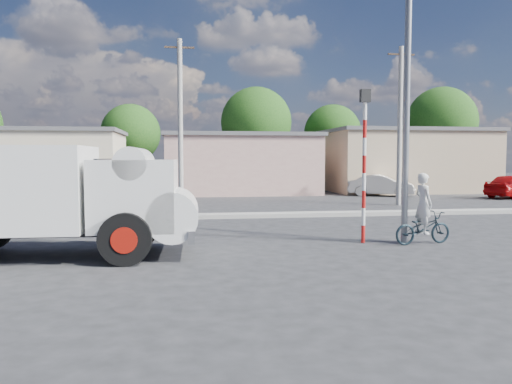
{
  "coord_description": "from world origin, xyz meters",
  "views": [
    {
      "loc": [
        -1.91,
        -12.08,
        2.45
      ],
      "look_at": [
        0.49,
        4.23,
        1.3
      ],
      "focal_mm": 35.0,
      "sensor_mm": 36.0,
      "label": 1
    }
  ],
  "objects": [
    {
      "name": "bicycle",
      "position": [
        4.78,
        1.03,
        0.46
      ],
      "size": [
        1.84,
        0.89,
        0.92
      ],
      "primitive_type": "imported",
      "rotation": [
        0.0,
        0.0,
        1.74
      ],
      "color": "black",
      "rests_on": "ground"
    },
    {
      "name": "utility_poles",
      "position": [
        3.25,
        12.0,
        4.07
      ],
      "size": [
        35.4,
        0.24,
        8.0
      ],
      "color": "#99968E",
      "rests_on": "ground"
    },
    {
      "name": "median",
      "position": [
        0.0,
        8.0,
        0.08
      ],
      "size": [
        40.0,
        0.8,
        0.16
      ],
      "primitive_type": "cube",
      "color": "#99968E",
      "rests_on": "ground"
    },
    {
      "name": "ground_plane",
      "position": [
        0.0,
        0.0,
        0.0
      ],
      "size": [
        120.0,
        120.0,
        0.0
      ],
      "primitive_type": "plane",
      "color": "#272729",
      "rests_on": "ground"
    },
    {
      "name": "traffic_pole",
      "position": [
        3.2,
        1.5,
        2.59
      ],
      "size": [
        0.28,
        0.18,
        4.36
      ],
      "color": "red",
      "rests_on": "ground"
    },
    {
      "name": "car_cream",
      "position": [
        10.48,
        17.82,
        0.67
      ],
      "size": [
        4.31,
        2.97,
        1.34
      ],
      "primitive_type": "imported",
      "rotation": [
        0.0,
        0.0,
        1.15
      ],
      "color": "beige",
      "rests_on": "ground"
    },
    {
      "name": "streetlight",
      "position": [
        4.14,
        1.2,
        4.96
      ],
      "size": [
        2.34,
        0.22,
        9.0
      ],
      "color": "slate",
      "rests_on": "ground"
    },
    {
      "name": "truck",
      "position": [
        -4.87,
        0.59,
        1.51
      ],
      "size": [
        6.66,
        2.83,
        2.72
      ],
      "rotation": [
        0.0,
        0.0,
        -0.03
      ],
      "color": "black",
      "rests_on": "ground"
    },
    {
      "name": "building_row",
      "position": [
        1.1,
        22.0,
        2.13
      ],
      "size": [
        37.8,
        7.3,
        4.44
      ],
      "color": "beige",
      "rests_on": "ground"
    },
    {
      "name": "cyclist",
      "position": [
        4.78,
        1.03,
        0.86
      ],
      "size": [
        0.51,
        0.68,
        1.71
      ],
      "primitive_type": "imported",
      "rotation": [
        0.0,
        0.0,
        1.74
      ],
      "color": "silver",
      "rests_on": "ground"
    },
    {
      "name": "tree_row",
      "position": [
        3.76,
        28.45,
        4.99
      ],
      "size": [
        43.62,
        7.43,
        8.42
      ],
      "color": "#38281E",
      "rests_on": "ground"
    }
  ]
}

